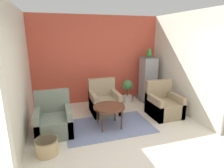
{
  "coord_description": "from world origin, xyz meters",
  "views": [
    {
      "loc": [
        -1.38,
        -2.79,
        2.17
      ],
      "look_at": [
        0.0,
        1.52,
        0.96
      ],
      "focal_mm": 30.0,
      "sensor_mm": 36.0,
      "label": 1
    }
  ],
  "objects_px": {
    "coffee_table": "(109,108)",
    "potted_plant": "(127,89)",
    "armchair_left": "(54,121)",
    "armchair_right": "(163,105)",
    "wicker_basket": "(47,146)",
    "parrot": "(149,53)",
    "armchair_middle": "(104,102)",
    "birdcage": "(148,80)"
  },
  "relations": [
    {
      "from": "birdcage",
      "to": "wicker_basket",
      "type": "bearing_deg",
      "value": -146.49
    },
    {
      "from": "armchair_middle",
      "to": "parrot",
      "type": "xyz_separation_m",
      "value": [
        1.66,
        0.56,
        1.28
      ]
    },
    {
      "from": "armchair_left",
      "to": "wicker_basket",
      "type": "relative_size",
      "value": 2.22
    },
    {
      "from": "armchair_left",
      "to": "armchair_right",
      "type": "distance_m",
      "value": 2.87
    },
    {
      "from": "potted_plant",
      "to": "wicker_basket",
      "type": "relative_size",
      "value": 1.77
    },
    {
      "from": "coffee_table",
      "to": "armchair_left",
      "type": "xyz_separation_m",
      "value": [
        -1.26,
        0.11,
        -0.19
      ]
    },
    {
      "from": "armchair_right",
      "to": "armchair_middle",
      "type": "bearing_deg",
      "value": 154.56
    },
    {
      "from": "parrot",
      "to": "coffee_table",
      "type": "bearing_deg",
      "value": -141.09
    },
    {
      "from": "potted_plant",
      "to": "birdcage",
      "type": "bearing_deg",
      "value": -0.1
    },
    {
      "from": "armchair_middle",
      "to": "wicker_basket",
      "type": "relative_size",
      "value": 2.22
    },
    {
      "from": "armchair_left",
      "to": "armchair_middle",
      "type": "relative_size",
      "value": 1.0
    },
    {
      "from": "armchair_right",
      "to": "potted_plant",
      "type": "height_order",
      "value": "armchair_right"
    },
    {
      "from": "armchair_right",
      "to": "armchair_middle",
      "type": "xyz_separation_m",
      "value": [
        -1.48,
        0.7,
        0.0
      ]
    },
    {
      "from": "armchair_left",
      "to": "armchair_right",
      "type": "height_order",
      "value": "same"
    },
    {
      "from": "armchair_middle",
      "to": "armchair_right",
      "type": "bearing_deg",
      "value": -25.44
    },
    {
      "from": "coffee_table",
      "to": "potted_plant",
      "type": "relative_size",
      "value": 1.0
    },
    {
      "from": "armchair_right",
      "to": "wicker_basket",
      "type": "bearing_deg",
      "value": -164.11
    },
    {
      "from": "armchair_left",
      "to": "parrot",
      "type": "bearing_deg",
      "value": 23.65
    },
    {
      "from": "coffee_table",
      "to": "birdcage",
      "type": "distance_m",
      "value": 2.31
    },
    {
      "from": "parrot",
      "to": "potted_plant",
      "type": "height_order",
      "value": "parrot"
    },
    {
      "from": "birdcage",
      "to": "potted_plant",
      "type": "relative_size",
      "value": 1.95
    },
    {
      "from": "armchair_left",
      "to": "potted_plant",
      "type": "relative_size",
      "value": 1.25
    },
    {
      "from": "armchair_middle",
      "to": "birdcage",
      "type": "relative_size",
      "value": 0.64
    },
    {
      "from": "armchair_left",
      "to": "birdcage",
      "type": "xyz_separation_m",
      "value": [
        3.05,
        1.34,
        0.41
      ]
    },
    {
      "from": "parrot",
      "to": "wicker_basket",
      "type": "bearing_deg",
      "value": -146.47
    },
    {
      "from": "parrot",
      "to": "armchair_middle",
      "type": "bearing_deg",
      "value": -161.41
    },
    {
      "from": "armchair_middle",
      "to": "birdcage",
      "type": "bearing_deg",
      "value": 18.52
    },
    {
      "from": "armchair_right",
      "to": "wicker_basket",
      "type": "height_order",
      "value": "armchair_right"
    },
    {
      "from": "armchair_right",
      "to": "birdcage",
      "type": "xyz_separation_m",
      "value": [
        0.18,
        1.26,
        0.41
      ]
    },
    {
      "from": "coffee_table",
      "to": "parrot",
      "type": "bearing_deg",
      "value": 38.91
    },
    {
      "from": "armchair_right",
      "to": "potted_plant",
      "type": "distance_m",
      "value": 1.38
    },
    {
      "from": "armchair_middle",
      "to": "parrot",
      "type": "height_order",
      "value": "parrot"
    },
    {
      "from": "parrot",
      "to": "wicker_basket",
      "type": "height_order",
      "value": "parrot"
    },
    {
      "from": "armchair_middle",
      "to": "parrot",
      "type": "relative_size",
      "value": 3.35
    },
    {
      "from": "armchair_right",
      "to": "potted_plant",
      "type": "bearing_deg",
      "value": 113.38
    },
    {
      "from": "armchair_left",
      "to": "armchair_right",
      "type": "relative_size",
      "value": 1.0
    },
    {
      "from": "potted_plant",
      "to": "armchair_middle",
      "type": "bearing_deg",
      "value": -149.17
    },
    {
      "from": "armchair_middle",
      "to": "potted_plant",
      "type": "xyz_separation_m",
      "value": [
        0.93,
        0.56,
        0.14
      ]
    },
    {
      "from": "birdcage",
      "to": "armchair_middle",
      "type": "bearing_deg",
      "value": -161.48
    },
    {
      "from": "coffee_table",
      "to": "potted_plant",
      "type": "xyz_separation_m",
      "value": [
        1.06,
        1.44,
        -0.05
      ]
    },
    {
      "from": "armchair_right",
      "to": "parrot",
      "type": "relative_size",
      "value": 3.35
    },
    {
      "from": "armchair_right",
      "to": "potted_plant",
      "type": "relative_size",
      "value": 1.25
    }
  ]
}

